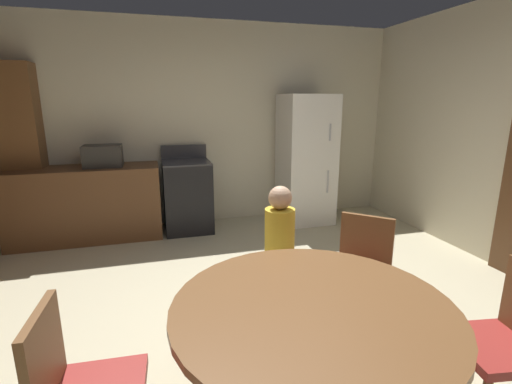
{
  "coord_description": "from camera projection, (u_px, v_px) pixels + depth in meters",
  "views": [
    {
      "loc": [
        -0.77,
        -2.28,
        1.68
      ],
      "look_at": [
        0.17,
        1.05,
        0.82
      ],
      "focal_mm": 25.87,
      "sensor_mm": 36.0,
      "label": 1
    }
  ],
  "objects": [
    {
      "name": "ground_plane",
      "position": [
        272.0,
        333.0,
        2.74
      ],
      "size": [
        14.0,
        14.0,
        0.0
      ],
      "primitive_type": "plane",
      "color": "beige"
    },
    {
      "name": "wall_back",
      "position": [
        209.0,
        125.0,
        5.08
      ],
      "size": [
        5.53,
        0.12,
        2.7
      ],
      "primitive_type": "cube",
      "color": "beige",
      "rests_on": "ground"
    },
    {
      "name": "kitchen_counter",
      "position": [
        87.0,
        204.0,
        4.51
      ],
      "size": [
        1.75,
        0.6,
        0.9
      ],
      "primitive_type": "cube",
      "color": "brown",
      "rests_on": "ground"
    },
    {
      "name": "pantry_column",
      "position": [
        23.0,
        155.0,
        4.36
      ],
      "size": [
        0.44,
        0.36,
        2.1
      ],
      "primitive_type": "cube",
      "color": "brown",
      "rests_on": "ground"
    },
    {
      "name": "oven_range",
      "position": [
        188.0,
        196.0,
        4.83
      ],
      "size": [
        0.6,
        0.6,
        1.1
      ],
      "color": "black",
      "rests_on": "ground"
    },
    {
      "name": "refrigerator",
      "position": [
        306.0,
        160.0,
        5.11
      ],
      "size": [
        0.68,
        0.68,
        1.76
      ],
      "color": "white",
      "rests_on": "ground"
    },
    {
      "name": "microwave",
      "position": [
        103.0,
        156.0,
        4.43
      ],
      "size": [
        0.44,
        0.32,
        0.26
      ],
      "primitive_type": "cube",
      "color": "#2D2B28",
      "rests_on": "kitchen_counter"
    },
    {
      "name": "dining_table",
      "position": [
        312.0,
        333.0,
        1.74
      ],
      "size": [
        1.32,
        1.32,
        0.76
      ],
      "color": "brown",
      "rests_on": "ground"
    },
    {
      "name": "chair_east",
      "position": [
        509.0,
        337.0,
        1.88
      ],
      "size": [
        0.46,
        0.46,
        0.87
      ],
      "rotation": [
        0.0,
        0.0,
        2.98
      ],
      "color": "brown",
      "rests_on": "ground"
    },
    {
      "name": "chair_northeast",
      "position": [
        361.0,
        269.0,
        2.65
      ],
      "size": [
        0.57,
        0.57,
        0.87
      ],
      "rotation": [
        0.0,
        0.0,
        3.94
      ],
      "color": "brown",
      "rests_on": "ground"
    },
    {
      "name": "person_child",
      "position": [
        279.0,
        253.0,
        2.73
      ],
      "size": [
        0.26,
        0.26,
        1.09
      ],
      "rotation": [
        0.0,
        0.0,
        4.53
      ],
      "color": "#3D4C84",
      "rests_on": "ground"
    }
  ]
}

